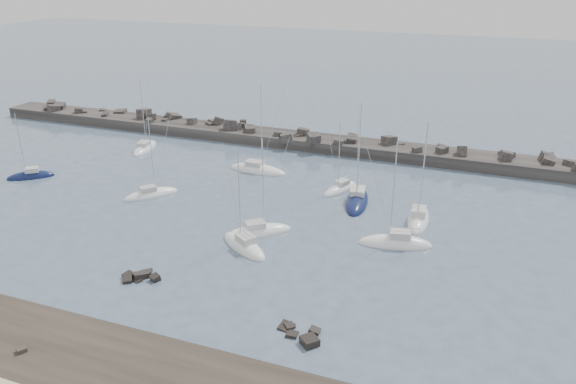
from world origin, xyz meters
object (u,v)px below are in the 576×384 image
object	(u,v)px
sailboat_1	(145,149)
sailboat_7	(259,232)
sailboat_2	(31,177)
sailboat_6	(340,189)
sailboat_10	(418,219)
sailboat_5	(244,247)
sailboat_9	(396,244)
sailboat_4	(258,170)
sailboat_3	(151,195)
sailboat_8	(357,201)

from	to	relation	value
sailboat_1	sailboat_7	bearing A→B (deg)	-35.61
sailboat_1	sailboat_2	xyz separation A→B (m)	(-8.21, -17.12, 0.01)
sailboat_6	sailboat_7	size ratio (longest dim) A/B	0.86
sailboat_7	sailboat_10	world-z (taller)	sailboat_10
sailboat_5	sailboat_7	size ratio (longest dim) A/B	1.00
sailboat_5	sailboat_9	bearing A→B (deg)	22.95
sailboat_1	sailboat_4	bearing A→B (deg)	-7.36
sailboat_3	sailboat_9	xyz separation A→B (m)	(33.78, -2.32, 0.03)
sailboat_9	sailboat_6	bearing A→B (deg)	127.53
sailboat_9	sailboat_3	bearing A→B (deg)	176.07
sailboat_2	sailboat_6	xyz separation A→B (m)	(43.99, 11.42, -0.01)
sailboat_2	sailboat_9	xyz separation A→B (m)	(54.20, -1.87, 0.02)
sailboat_1	sailboat_4	size ratio (longest dim) A/B	0.87
sailboat_4	sailboat_5	xyz separation A→B (m)	(8.30, -22.80, 0.02)
sailboat_4	sailboat_5	size ratio (longest dim) A/B	1.15
sailboat_7	sailboat_10	distance (m)	19.83
sailboat_1	sailboat_5	xyz separation A→B (m)	(30.28, -25.64, 0.02)
sailboat_1	sailboat_10	distance (m)	48.80
sailboat_3	sailboat_7	xyz separation A→B (m)	(18.15, -5.08, 0.00)
sailboat_1	sailboat_10	world-z (taller)	sailboat_10
sailboat_3	sailboat_10	size ratio (longest dim) A/B	0.88
sailboat_5	sailboat_8	size ratio (longest dim) A/B	0.84
sailboat_6	sailboat_10	distance (m)	13.04
sailboat_10	sailboat_9	bearing A→B (deg)	-100.79
sailboat_2	sailboat_6	world-z (taller)	sailboat_6
sailboat_2	sailboat_4	size ratio (longest dim) A/B	0.74
sailboat_2	sailboat_8	size ratio (longest dim) A/B	0.72
sailboat_1	sailboat_8	world-z (taller)	sailboat_8
sailboat_2	sailboat_6	distance (m)	45.45
sailboat_3	sailboat_4	bearing A→B (deg)	54.76
sailboat_5	sailboat_6	size ratio (longest dim) A/B	1.16
sailboat_3	sailboat_6	size ratio (longest dim) A/B	1.10
sailboat_4	sailboat_9	size ratio (longest dim) A/B	1.09
sailboat_9	sailboat_10	size ratio (longest dim) A/B	0.99
sailboat_6	sailboat_8	distance (m)	4.53
sailboat_3	sailboat_6	distance (m)	26.00
sailboat_1	sailboat_9	size ratio (longest dim) A/B	0.94
sailboat_1	sailboat_5	bearing A→B (deg)	-40.26
sailboat_1	sailboat_8	distance (m)	39.97
sailboat_1	sailboat_9	world-z (taller)	sailboat_9
sailboat_3	sailboat_8	bearing A→B (deg)	16.17
sailboat_5	sailboat_4	bearing A→B (deg)	110.00
sailboat_4	sailboat_6	bearing A→B (deg)	-11.68
sailboat_2	sailboat_8	distance (m)	47.88
sailboat_5	sailboat_10	xyz separation A→B (m)	(17.12, 14.04, 0.01)
sailboat_6	sailboat_5	bearing A→B (deg)	-105.42
sailboat_4	sailboat_7	world-z (taller)	sailboat_4
sailboat_4	sailboat_7	distance (m)	20.68
sailboat_3	sailboat_5	world-z (taller)	sailboat_5
sailboat_8	sailboat_6	bearing A→B (deg)	134.68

